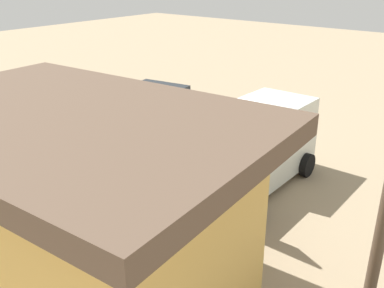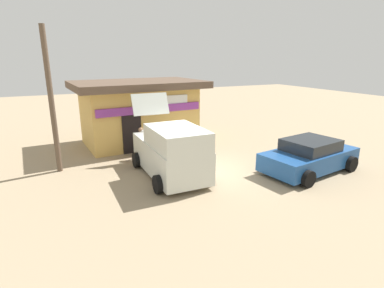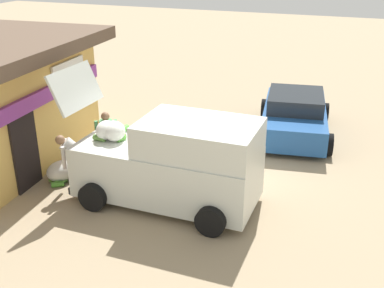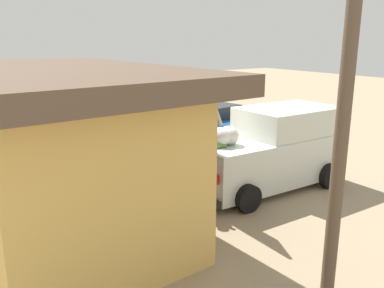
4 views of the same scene
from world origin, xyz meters
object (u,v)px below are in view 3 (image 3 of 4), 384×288
(delivery_van, at_px, (173,162))
(parked_sedan, at_px, (294,115))
(vendor_standing, at_px, (107,137))
(unloaded_banana_pile, at_px, (61,172))
(customer_bending, at_px, (76,157))
(paint_bucket, at_px, (111,141))

(delivery_van, height_order, parked_sedan, delivery_van)
(vendor_standing, relative_size, unloaded_banana_pile, 1.64)
(customer_bending, relative_size, paint_bucket, 3.81)
(vendor_standing, distance_m, paint_bucket, 1.61)
(customer_bending, bearing_deg, parked_sedan, -38.03)
(delivery_van, distance_m, paint_bucket, 3.78)
(parked_sedan, bearing_deg, customer_bending, 141.97)
(vendor_standing, xyz_separation_m, customer_bending, (-1.23, 0.12, -0.05))
(unloaded_banana_pile, distance_m, paint_bucket, 2.27)
(vendor_standing, bearing_deg, paint_bucket, 27.68)
(delivery_van, bearing_deg, paint_bucket, 51.88)
(vendor_standing, bearing_deg, delivery_van, -114.04)
(delivery_van, distance_m, parked_sedan, 5.44)
(parked_sedan, xyz_separation_m, paint_bucket, (-2.84, 4.74, -0.43))
(unloaded_banana_pile, xyz_separation_m, paint_bucket, (2.26, -0.09, -0.05))
(delivery_van, relative_size, paint_bucket, 12.07)
(parked_sedan, distance_m, vendor_standing, 5.79)
(delivery_van, bearing_deg, vendor_standing, 65.96)
(delivery_van, xyz_separation_m, parked_sedan, (5.11, -1.83, -0.38))
(delivery_van, relative_size, customer_bending, 3.17)
(parked_sedan, relative_size, customer_bending, 3.04)
(delivery_van, height_order, vendor_standing, delivery_van)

